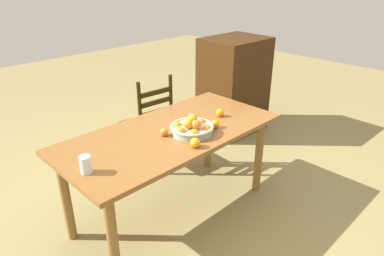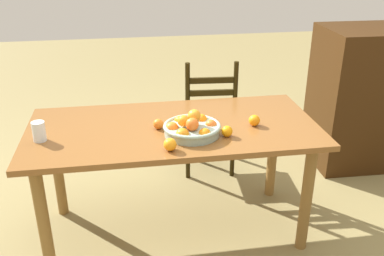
{
  "view_description": "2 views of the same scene",
  "coord_description": "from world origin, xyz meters",
  "views": [
    {
      "loc": [
        -1.59,
        -1.85,
        1.93
      ],
      "look_at": [
        0.09,
        -0.14,
        0.81
      ],
      "focal_mm": 32.58,
      "sensor_mm": 36.0,
      "label": 1
    },
    {
      "loc": [
        -0.27,
        -2.38,
        1.84
      ],
      "look_at": [
        0.09,
        -0.14,
        0.81
      ],
      "focal_mm": 40.2,
      "sensor_mm": 36.0,
      "label": 2
    }
  ],
  "objects": [
    {
      "name": "orange_loose_0",
      "position": [
        -0.09,
        -0.03,
        0.8
      ],
      "size": [
        0.06,
        0.06,
        0.06
      ],
      "primitive_type": "sphere",
      "color": "orange",
      "rests_on": "dining_table"
    },
    {
      "name": "orange_loose_1",
      "position": [
        0.29,
        -0.2,
        0.8
      ],
      "size": [
        0.06,
        0.06,
        0.06
      ],
      "primitive_type": "sphere",
      "color": "orange",
      "rests_on": "dining_table"
    },
    {
      "name": "dining_table",
      "position": [
        0.0,
        0.0,
        0.67
      ],
      "size": [
        1.76,
        0.84,
        0.77
      ],
      "color": "brown",
      "rests_on": "ground"
    },
    {
      "name": "orange_loose_2",
      "position": [
        -0.06,
        -0.32,
        0.8
      ],
      "size": [
        0.07,
        0.07,
        0.07
      ],
      "primitive_type": "sphere",
      "color": "orange",
      "rests_on": "dining_table"
    },
    {
      "name": "ground_plane",
      "position": [
        0.0,
        0.0,
        0.0
      ],
      "size": [
        12.0,
        12.0,
        0.0
      ],
      "primitive_type": "plane",
      "color": "olive"
    },
    {
      "name": "chair_near_window",
      "position": [
        0.38,
        0.78,
        0.46
      ],
      "size": [
        0.45,
        0.45,
        0.97
      ],
      "rotation": [
        0.0,
        0.0,
        3.07
      ],
      "color": "black",
      "rests_on": "ground"
    },
    {
      "name": "drinking_glass",
      "position": [
        -0.77,
        -0.08,
        0.83
      ],
      "size": [
        0.07,
        0.07,
        0.11
      ],
      "primitive_type": "cylinder",
      "color": "silver",
      "rests_on": "dining_table"
    },
    {
      "name": "orange_loose_3",
      "position": [
        0.49,
        -0.08,
        0.8
      ],
      "size": [
        0.07,
        0.07,
        0.07
      ],
      "primitive_type": "sphere",
      "color": "orange",
      "rests_on": "dining_table"
    },
    {
      "name": "cabinet",
      "position": [
        1.68,
        0.74,
        0.58
      ],
      "size": [
        0.76,
        0.61,
        1.17
      ],
      "primitive_type": "cube",
      "rotation": [
        0.0,
        0.0,
        -0.03
      ],
      "color": "#341D09",
      "rests_on": "ground"
    },
    {
      "name": "fruit_bowl",
      "position": [
        0.09,
        -0.14,
        0.81
      ],
      "size": [
        0.34,
        0.34,
        0.15
      ],
      "color": "#93AC9B",
      "rests_on": "dining_table"
    }
  ]
}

